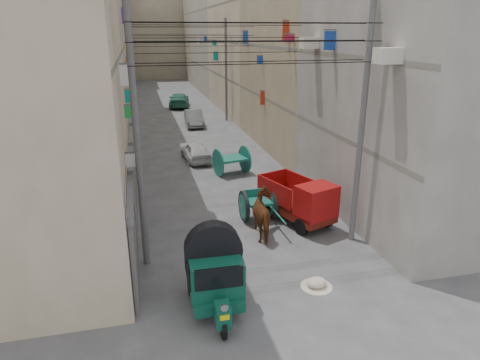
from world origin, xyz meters
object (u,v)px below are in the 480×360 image
object	(u,v)px
auto_rickshaw	(214,270)
horse	(266,215)
mini_truck	(303,203)
tonga_cart	(258,204)
distant_car_green	(179,100)
second_cart	(232,160)
distant_car_grey	(194,118)
feed_sack	(317,283)
distant_car_white	(196,151)

from	to	relation	value
auto_rickshaw	horse	xyz separation A→B (m)	(2.55, 3.71, -0.28)
mini_truck	horse	distance (m)	1.76
tonga_cart	distant_car_green	distance (m)	27.17
second_cart	tonga_cart	bearing A→B (deg)	-104.49
second_cart	distant_car_green	world-z (taller)	second_cart
distant_car_grey	tonga_cart	bearing A→B (deg)	-87.94
mini_truck	second_cart	bearing A→B (deg)	81.58
horse	distant_car_green	world-z (taller)	horse
auto_rickshaw	distant_car_grey	xyz separation A→B (m)	(2.56, 23.24, -0.49)
auto_rickshaw	feed_sack	bearing A→B (deg)	4.08
mini_truck	second_cart	xyz separation A→B (m)	(-1.32, 6.62, -0.11)
auto_rickshaw	mini_truck	size ratio (longest dim) A/B	0.76
auto_rickshaw	distant_car_green	bearing A→B (deg)	86.93
horse	distant_car_grey	bearing A→B (deg)	-88.31
distant_car_white	distant_car_grey	distance (m)	9.54
distant_car_white	distant_car_green	size ratio (longest dim) A/B	0.71
second_cart	feed_sack	size ratio (longest dim) A/B	3.23
second_cart	mini_truck	bearing A→B (deg)	-91.14
second_cart	horse	world-z (taller)	horse
tonga_cart	horse	xyz separation A→B (m)	(-0.12, -1.43, 0.18)
distant_car_white	mini_truck	bearing A→B (deg)	101.36
second_cart	distant_car_grey	xyz separation A→B (m)	(-0.31, 12.32, -0.15)
tonga_cart	feed_sack	distance (m)	5.02
auto_rickshaw	distant_car_green	world-z (taller)	auto_rickshaw
distant_car_grey	distant_car_green	bearing A→B (deg)	93.24
distant_car_grey	horse	bearing A→B (deg)	-88.32
second_cart	distant_car_green	size ratio (longest dim) A/B	0.41
second_cart	horse	bearing A→B (deg)	-105.06
distant_car_white	horse	bearing A→B (deg)	91.39
second_cart	distant_car_white	size ratio (longest dim) A/B	0.59
second_cart	feed_sack	xyz separation A→B (m)	(0.18, -10.76, -0.61)
mini_truck	distant_car_grey	distance (m)	19.01
tonga_cart	horse	bearing A→B (deg)	-96.80
horse	distant_car_grey	size ratio (longest dim) A/B	0.53
auto_rickshaw	distant_car_white	size ratio (longest dim) A/B	0.83
horse	distant_car_white	world-z (taller)	horse
mini_truck	distant_car_green	xyz separation A→B (m)	(-1.88, 28.00, -0.21)
mini_truck	distant_car_grey	bearing A→B (deg)	75.20
feed_sack	auto_rickshaw	bearing A→B (deg)	-176.97
mini_truck	second_cart	world-z (taller)	mini_truck
tonga_cart	second_cart	distance (m)	5.79
second_cart	distant_car_green	xyz separation A→B (m)	(-0.55, 21.38, -0.10)
horse	distant_car_green	xyz separation A→B (m)	(-0.22, 28.59, -0.16)
auto_rickshaw	distant_car_green	size ratio (longest dim) A/B	0.59
horse	distant_car_green	distance (m)	28.60
second_cart	horse	distance (m)	7.22
tonga_cart	distant_car_white	size ratio (longest dim) A/B	0.86
mini_truck	horse	xyz separation A→B (m)	(-1.65, -0.60, -0.04)
mini_truck	second_cart	size ratio (longest dim) A/B	1.86
tonga_cart	distant_car_grey	distance (m)	18.10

